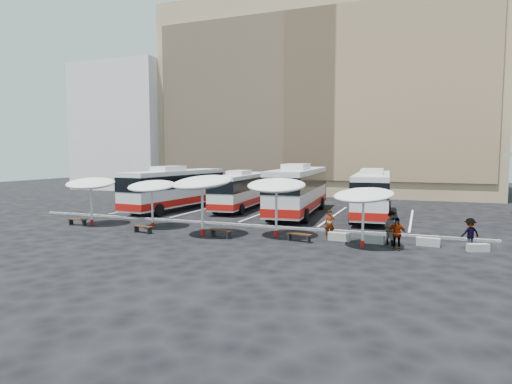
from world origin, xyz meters
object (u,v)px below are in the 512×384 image
(bus_2, at_px, (299,189))
(conc_bench_1, at_px, (373,239))
(sunshade_0, at_px, (91,184))
(bus_1, at_px, (243,189))
(passenger_2, at_px, (396,234))
(sunshade_2, at_px, (202,183))
(passenger_3, at_px, (470,233))
(conc_bench_2, at_px, (428,242))
(sunshade_3, at_px, (276,186))
(wood_bench_0, at_px, (78,220))
(sunshade_1, at_px, (152,186))
(bus_3, at_px, (372,192))
(passenger_0, at_px, (330,224))
(wood_bench_3, at_px, (299,235))
(wood_bench_2, at_px, (221,232))
(passenger_1, at_px, (391,228))
(bus_0, at_px, (176,187))
(conc_bench_0, at_px, (339,237))
(conc_bench_3, at_px, (478,248))
(wood_bench_1, at_px, (143,228))
(sunshade_4, at_px, (363,195))

(bus_2, relative_size, conc_bench_1, 10.95)
(bus_2, bearing_deg, sunshade_0, -143.97)
(bus_1, relative_size, passenger_2, 6.60)
(sunshade_2, height_order, passenger_3, sunshade_2)
(sunshade_2, height_order, conc_bench_2, sunshade_2)
(conc_bench_1, xyz_separation_m, passenger_3, (4.97, 0.61, 0.58))
(sunshade_0, xyz_separation_m, sunshade_2, (9.34, -0.79, 0.33))
(sunshade_3, relative_size, wood_bench_0, 2.78)
(bus_1, distance_m, sunshade_1, 11.84)
(bus_2, height_order, conc_bench_1, bus_2)
(sunshade_0, distance_m, sunshade_3, 13.73)
(bus_3, xyz_separation_m, conc_bench_1, (1.16, -10.47, -1.78))
(bus_3, relative_size, passenger_0, 7.38)
(wood_bench_3, relative_size, passenger_0, 0.93)
(conc_bench_1, distance_m, passenger_3, 5.04)
(wood_bench_2, relative_size, passenger_1, 0.84)
(bus_1, height_order, wood_bench_3, bus_1)
(bus_0, xyz_separation_m, wood_bench_0, (-1.92, -10.06, -1.70))
(conc_bench_0, relative_size, passenger_2, 0.73)
(conc_bench_0, bearing_deg, bus_3, 85.85)
(sunshade_2, distance_m, conc_bench_2, 13.49)
(bus_3, bearing_deg, wood_bench_3, -107.90)
(passenger_0, relative_size, passenger_3, 1.05)
(wood_bench_0, xyz_separation_m, passenger_0, (17.68, 1.80, 0.50))
(sunshade_0, height_order, sunshade_1, sunshade_0)
(sunshade_0, bearing_deg, conc_bench_3, 1.19)
(conc_bench_1, bearing_deg, wood_bench_3, -165.33)
(conc_bench_0, bearing_deg, wood_bench_2, -166.61)
(bus_2, distance_m, sunshade_3, 10.15)
(sunshade_1, distance_m, wood_bench_2, 6.57)
(wood_bench_2, bearing_deg, bus_0, 132.48)
(bus_3, xyz_separation_m, sunshade_0, (-18.27, -11.16, 0.96))
(sunshade_0, distance_m, sunshade_2, 9.38)
(sunshade_2, relative_size, passenger_3, 2.86)
(wood_bench_1, bearing_deg, wood_bench_0, 172.36)
(bus_0, relative_size, bus_3, 1.02)
(conc_bench_3, bearing_deg, passenger_0, 174.44)
(conc_bench_3, xyz_separation_m, passenger_2, (-3.98, -1.22, 0.66))
(sunshade_4, height_order, passenger_0, sunshade_4)
(conc_bench_0, bearing_deg, passenger_3, 4.67)
(conc_bench_1, bearing_deg, sunshade_2, -171.65)
(conc_bench_2, bearing_deg, sunshade_4, -153.39)
(sunshade_1, distance_m, conc_bench_0, 13.04)
(sunshade_2, relative_size, conc_bench_0, 3.69)
(bus_1, relative_size, conc_bench_1, 9.21)
(conc_bench_0, bearing_deg, sunshade_1, -179.15)
(bus_0, bearing_deg, bus_3, 9.89)
(bus_1, distance_m, sunshade_4, 17.91)
(bus_2, distance_m, wood_bench_3, 11.43)
(sunshade_4, bearing_deg, sunshade_0, 178.17)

